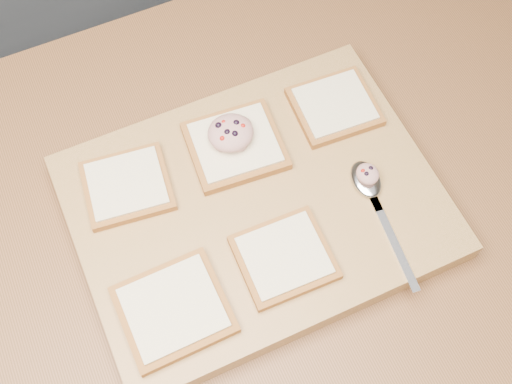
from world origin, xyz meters
TOP-DOWN VIEW (x-y plane):
  - ground at (0.00, 0.00)m, footprint 4.00×4.00m
  - island_counter at (0.00, 0.00)m, footprint 2.00×0.80m
  - cutting_board at (-0.03, -0.01)m, footprint 0.47×0.36m
  - bread_far_left at (-0.18, 0.08)m, footprint 0.12×0.12m
  - bread_far_center at (-0.02, 0.08)m, footprint 0.13×0.12m
  - bread_far_right at (0.13, 0.08)m, footprint 0.12×0.11m
  - bread_near_left at (-0.18, -0.10)m, footprint 0.13×0.12m
  - bread_near_center at (-0.03, -0.09)m, footprint 0.12×0.11m
  - tuna_salad_dollop at (-0.02, 0.09)m, footprint 0.06×0.06m
  - spoon at (0.12, -0.05)m, footprint 0.04×0.19m
  - spoon_salad at (0.12, -0.04)m, footprint 0.03×0.03m

SIDE VIEW (x-z plane):
  - ground at x=0.00m, z-range 0.00..0.00m
  - island_counter at x=0.00m, z-range 0.00..0.90m
  - cutting_board at x=-0.03m, z-range 0.90..0.94m
  - spoon at x=0.12m, z-range 0.94..0.95m
  - bread_far_left at x=-0.18m, z-range 0.94..0.95m
  - bread_far_right at x=0.13m, z-range 0.94..0.95m
  - bread_near_center at x=-0.03m, z-range 0.94..0.95m
  - bread_far_center at x=-0.02m, z-range 0.94..0.96m
  - bread_near_left at x=-0.18m, z-range 0.94..0.96m
  - spoon_salad at x=0.12m, z-range 0.95..0.97m
  - tuna_salad_dollop at x=-0.02m, z-range 0.96..0.98m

